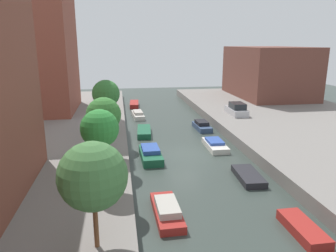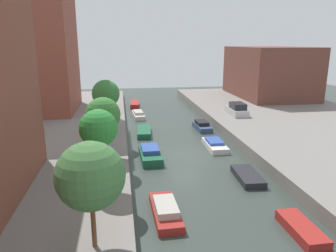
# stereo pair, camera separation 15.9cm
# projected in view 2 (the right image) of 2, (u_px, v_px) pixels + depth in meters

# --- Properties ---
(ground_plane) EXTENTS (84.00, 84.00, 0.00)m
(ground_plane) POSITION_uv_depth(u_px,v_px,m) (186.00, 154.00, 27.78)
(ground_plane) COLOR #333D38
(quay_left) EXTENTS (20.00, 64.00, 1.00)m
(quay_left) POSITION_uv_depth(u_px,v_px,m) (1.00, 158.00, 25.50)
(quay_left) COLOR gray
(quay_left) RESTS_ON ground_plane
(apartment_tower_far) EXTENTS (10.00, 10.99, 21.20)m
(apartment_tower_far) POSITION_uv_depth(u_px,v_px,m) (28.00, 23.00, 38.02)
(apartment_tower_far) COLOR brown
(apartment_tower_far) RESTS_ON quay_left
(low_block_right) EXTENTS (10.00, 15.08, 7.72)m
(low_block_right) POSITION_uv_depth(u_px,v_px,m) (269.00, 72.00, 50.69)
(low_block_right) COLOR brown
(low_block_right) RESTS_ON quay_right
(street_tree_0) EXTENTS (2.85, 2.85, 4.65)m
(street_tree_0) POSITION_uv_depth(u_px,v_px,m) (90.00, 176.00, 12.86)
(street_tree_0) COLOR brown
(street_tree_0) RESTS_ON quay_left
(street_tree_1) EXTENTS (2.22, 2.22, 4.76)m
(street_tree_1) POSITION_uv_depth(u_px,v_px,m) (98.00, 129.00, 18.34)
(street_tree_1) COLOR brown
(street_tree_1) RESTS_ON quay_left
(street_tree_2) EXTENTS (2.57, 2.57, 4.55)m
(street_tree_2) POSITION_uv_depth(u_px,v_px,m) (103.00, 115.00, 23.57)
(street_tree_2) COLOR brown
(street_tree_2) RESTS_ON quay_left
(street_tree_3) EXTENTS (2.52, 2.52, 5.14)m
(street_tree_3) POSITION_uv_depth(u_px,v_px,m) (106.00, 94.00, 29.24)
(street_tree_3) COLOR brown
(street_tree_3) RESTS_ON quay_left
(parked_car) EXTENTS (1.79, 4.13, 1.44)m
(parked_car) POSITION_uv_depth(u_px,v_px,m) (237.00, 110.00, 38.39)
(parked_car) COLOR #B7B7BC
(parked_car) RESTS_ON quay_right
(moored_boat_left_1) EXTENTS (1.47, 4.13, 0.84)m
(moored_boat_left_1) POSITION_uv_depth(u_px,v_px,m) (166.00, 210.00, 17.85)
(moored_boat_left_1) COLOR maroon
(moored_boat_left_1) RESTS_ON ground_plane
(moored_boat_left_2) EXTENTS (1.71, 4.17, 0.98)m
(moored_boat_left_2) POSITION_uv_depth(u_px,v_px,m) (150.00, 154.00, 26.62)
(moored_boat_left_2) COLOR #195638
(moored_boat_left_2) RESTS_ON ground_plane
(moored_boat_left_3) EXTENTS (1.68, 4.23, 0.59)m
(moored_boat_left_3) POSITION_uv_depth(u_px,v_px,m) (144.00, 132.00, 33.77)
(moored_boat_left_3) COLOR #195638
(moored_boat_left_3) RESTS_ON ground_plane
(moored_boat_left_4) EXTENTS (1.53, 4.25, 0.87)m
(moored_boat_left_4) POSITION_uv_depth(u_px,v_px,m) (138.00, 115.00, 41.30)
(moored_boat_left_4) COLOR beige
(moored_boat_left_4) RESTS_ON ground_plane
(moored_boat_left_5) EXTENTS (1.52, 4.45, 0.64)m
(moored_boat_left_5) POSITION_uv_depth(u_px,v_px,m) (135.00, 104.00, 48.48)
(moored_boat_left_5) COLOR maroon
(moored_boat_left_5) RESTS_ON ground_plane
(moored_boat_right_1) EXTENTS (1.26, 3.25, 0.54)m
(moored_boat_right_1) POSITION_uv_depth(u_px,v_px,m) (301.00, 229.00, 16.19)
(moored_boat_right_1) COLOR maroon
(moored_boat_right_1) RESTS_ON ground_plane
(moored_boat_right_2) EXTENTS (1.70, 3.53, 0.47)m
(moored_boat_right_2) POSITION_uv_depth(u_px,v_px,m) (248.00, 176.00, 22.67)
(moored_boat_right_2) COLOR #232328
(moored_boat_right_2) RESTS_ON ground_plane
(moored_boat_right_3) EXTENTS (1.62, 3.93, 0.73)m
(moored_boat_right_3) POSITION_uv_depth(u_px,v_px,m) (215.00, 145.00, 29.38)
(moored_boat_right_3) COLOR beige
(moored_boat_right_3) RESTS_ON ground_plane
(moored_boat_right_4) EXTENTS (1.52, 3.59, 0.93)m
(moored_boat_right_4) POSITION_uv_depth(u_px,v_px,m) (202.00, 126.00, 35.66)
(moored_boat_right_4) COLOR #33476B
(moored_boat_right_4) RESTS_ON ground_plane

